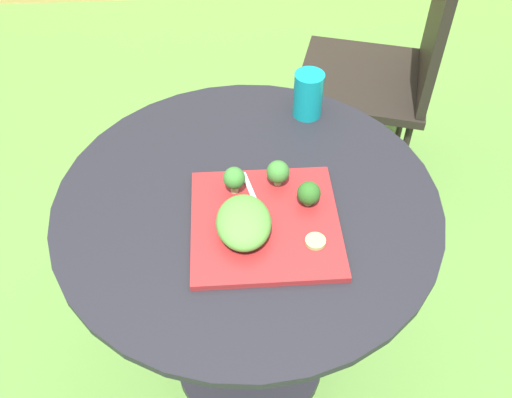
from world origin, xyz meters
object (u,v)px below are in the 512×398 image
salad_plate (265,223)px  patio_chair (394,60)px  fork (256,203)px  drinking_glass (308,97)px

salad_plate → patio_chair: bearing=59.8°
salad_plate → fork: fork is taller
salad_plate → drinking_glass: size_ratio=2.60×
salad_plate → drinking_glass: drinking_glass is taller
patio_chair → fork: patio_chair is taller
salad_plate → fork: size_ratio=1.94×
drinking_glass → fork: size_ratio=0.74×
patio_chair → drinking_glass: size_ratio=7.87×
patio_chair → salad_plate: patio_chair is taller
patio_chair → drinking_glass: (-0.38, -0.51, 0.25)m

